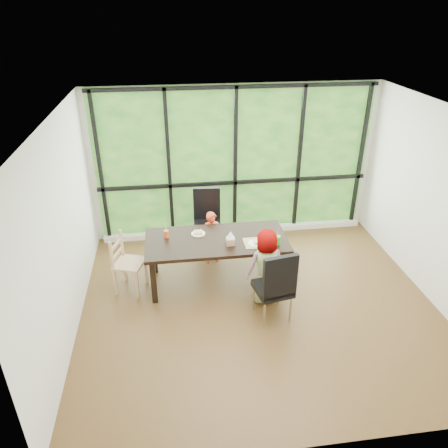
{
  "coord_description": "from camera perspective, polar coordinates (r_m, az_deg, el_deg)",
  "views": [
    {
      "loc": [
        -1.16,
        -4.79,
        3.89
      ],
      "look_at": [
        -0.43,
        0.55,
        1.05
      ],
      "focal_mm": 34.22,
      "sensor_mm": 36.0,
      "label": 1
    }
  ],
  "objects": [
    {
      "name": "plate_far",
      "position": [
        6.46,
        -3.47,
        -1.29
      ],
      "size": [
        0.21,
        0.21,
        0.01
      ],
      "primitive_type": "cylinder",
      "color": "white",
      "rests_on": "dining_table"
    },
    {
      "name": "ground",
      "position": [
        6.28,
        4.61,
        -10.6
      ],
      "size": [
        5.0,
        5.0,
        0.0
      ],
      "primitive_type": "plane",
      "color": "black",
      "rests_on": "ground"
    },
    {
      "name": "straw_white",
      "position": [
        6.35,
        -7.76,
        -0.56
      ],
      "size": [
        0.01,
        0.04,
        0.2
      ],
      "primitive_type": "cylinder",
      "rotation": [
        0.14,
        0.0,
        0.0
      ],
      "color": "white",
      "rests_on": "orange_cup"
    },
    {
      "name": "dining_table",
      "position": [
        6.51,
        -1.0,
        -4.91
      ],
      "size": [
        2.1,
        0.99,
        0.75
      ],
      "primitive_type": "cube",
      "rotation": [
        0.0,
        0.0,
        0.01
      ],
      "color": "black",
      "rests_on": "ground"
    },
    {
      "name": "chair_interior_leather",
      "position": [
        5.77,
        6.57,
        -7.93
      ],
      "size": [
        0.53,
        0.53,
        1.08
      ],
      "primitive_type": "cube",
      "rotation": [
        0.0,
        0.0,
        3.32
      ],
      "color": "black",
      "rests_on": "ground"
    },
    {
      "name": "green_cup",
      "position": [
        6.2,
        7.15,
        -2.16
      ],
      "size": [
        0.09,
        0.09,
        0.14
      ],
      "primitive_type": "cylinder",
      "color": "green",
      "rests_on": "dining_table"
    },
    {
      "name": "tissue_box",
      "position": [
        6.16,
        0.87,
        -2.31
      ],
      "size": [
        0.12,
        0.12,
        0.1
      ],
      "primitive_type": "cube",
      "color": "tan",
      "rests_on": "dining_table"
    },
    {
      "name": "crepe_rolls_near",
      "position": [
        6.2,
        4.18,
        -2.4
      ],
      "size": [
        0.05,
        0.12,
        0.04
      ],
      "primitive_type": null,
      "color": "tan",
      "rests_on": "plate_near"
    },
    {
      "name": "placemat",
      "position": [
        6.24,
        4.69,
        -2.49
      ],
      "size": [
        0.44,
        0.32,
        0.01
      ],
      "primitive_type": "cube",
      "color": "tan",
      "rests_on": "dining_table"
    },
    {
      "name": "crepe_rolls_far",
      "position": [
        6.45,
        -3.47,
        -1.1
      ],
      "size": [
        0.15,
        0.12,
        0.04
      ],
      "primitive_type": null,
      "color": "tan",
      "rests_on": "plate_far"
    },
    {
      "name": "chair_window_leather",
      "position": [
        7.27,
        -2.26,
        0.34
      ],
      "size": [
        0.5,
        0.5,
        1.08
      ],
      "primitive_type": "cube",
      "rotation": [
        0.0,
        0.0,
        -0.09
      ],
      "color": "black",
      "rests_on": "ground"
    },
    {
      "name": "plate_near",
      "position": [
        6.21,
        4.18,
        -2.59
      ],
      "size": [
        0.21,
        0.21,
        0.01
      ],
      "primitive_type": "cylinder",
      "color": "white",
      "rests_on": "dining_table"
    },
    {
      "name": "window_sill",
      "position": [
        8.02,
        1.45,
        -0.84
      ],
      "size": [
        4.8,
        0.12,
        0.1
      ],
      "primitive_type": "cube",
      "color": "silver",
      "rests_on": "ground"
    },
    {
      "name": "window_mullions",
      "position": [
        7.52,
        1.52,
        8.04
      ],
      "size": [
        4.8,
        0.06,
        2.65
      ],
      "primitive_type": null,
      "color": "black",
      "rests_on": "back_wall"
    },
    {
      "name": "child_older",
      "position": [
        6.05,
        5.48,
        -5.7
      ],
      "size": [
        0.61,
        0.46,
        1.14
      ],
      "primitive_type": "imported",
      "rotation": [
        0.0,
        0.0,
        3.33
      ],
      "color": "gray",
      "rests_on": "ground"
    },
    {
      "name": "foliage_backdrop",
      "position": [
        7.56,
        1.47,
        8.14
      ],
      "size": [
        4.8,
        0.02,
        2.65
      ],
      "primitive_type": "cube",
      "color": "#1A4B1A",
      "rests_on": "back_wall"
    },
    {
      "name": "straw_pink",
      "position": [
        6.15,
        7.2,
        -1.28
      ],
      "size": [
        0.01,
        0.04,
        0.2
      ],
      "primitive_type": "cylinder",
      "rotation": [
        0.14,
        0.0,
        0.0
      ],
      "color": "pink",
      "rests_on": "green_cup"
    },
    {
      "name": "orange_cup",
      "position": [
        6.39,
        -7.7,
        -1.32
      ],
      "size": [
        0.07,
        0.07,
        0.11
      ],
      "primitive_type": "cylinder",
      "color": "#DF571C",
      "rests_on": "dining_table"
    },
    {
      "name": "back_wall",
      "position": [
        7.57,
        1.44,
        8.19
      ],
      "size": [
        5.0,
        0.0,
        5.0
      ],
      "primitive_type": "plane",
      "rotation": [
        1.57,
        0.0,
        0.0
      ],
      "color": "silver",
      "rests_on": "ground"
    },
    {
      "name": "chair_end_beech",
      "position": [
        6.46,
        -12.53,
        -5.17
      ],
      "size": [
        0.52,
        0.53,
        0.9
      ],
      "primitive_type": "cube",
      "rotation": [
        0.0,
        0.0,
        1.24
      ],
      "color": "tan",
      "rests_on": "ground"
    },
    {
      "name": "child_toddler",
      "position": [
        6.97,
        -1.59,
        -1.81
      ],
      "size": [
        0.36,
        0.28,
        0.9
      ],
      "primitive_type": "imported",
      "rotation": [
        0.0,
        0.0,
        0.2
      ],
      "color": "#D44323",
      "rests_on": "ground"
    },
    {
      "name": "tissue",
      "position": [
        6.11,
        0.87,
        -1.44
      ],
      "size": [
        0.12,
        0.12,
        0.11
      ],
      "primitive_type": "cone",
      "color": "white",
      "rests_on": "tissue_box"
    }
  ]
}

